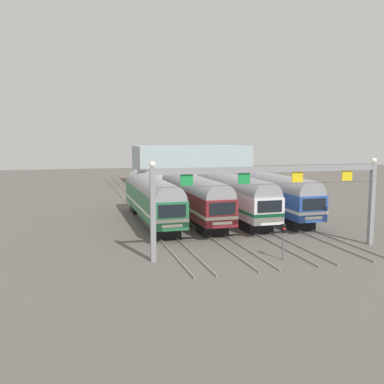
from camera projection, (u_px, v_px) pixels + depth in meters
ground_plane at (212, 220)px, 45.35m from camera, size 160.00×160.00×0.00m
track_bed at (174, 197)px, 61.56m from camera, size 14.39×70.00×0.15m
commuter_train_green at (151, 197)px, 43.27m from camera, size 2.88×18.06×5.05m
commuter_train_maroon at (193, 195)px, 44.42m from camera, size 2.88×18.06×4.77m
commuter_train_white at (232, 194)px, 45.59m from camera, size 2.88×18.06×5.05m
commuter_train_blue at (269, 192)px, 46.75m from camera, size 2.88×18.06×5.05m
catenary_gantry at (271, 184)px, 31.82m from camera, size 18.13×0.44×6.97m
yard_signal_mast at (283, 234)px, 30.24m from camera, size 0.28×0.35×2.59m
maintenance_building at (191, 164)px, 83.08m from camera, size 21.36×10.00×6.97m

